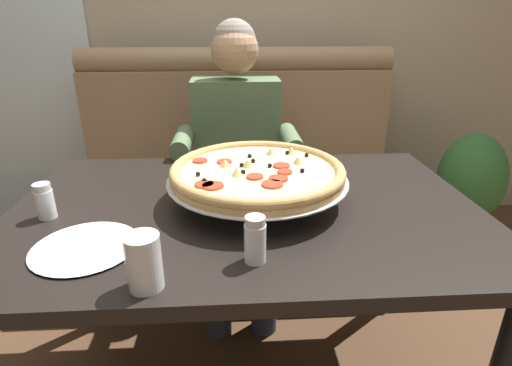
% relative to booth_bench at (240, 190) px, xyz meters
% --- Properties ---
extents(booth_bench, '(1.71, 0.78, 1.13)m').
position_rel_booth_bench_xyz_m(booth_bench, '(0.00, 0.00, 0.00)').
color(booth_bench, '#937556').
rests_on(booth_bench, ground_plane).
extents(dining_table, '(1.40, 0.91, 0.75)m').
position_rel_booth_bench_xyz_m(dining_table, '(0.00, -0.92, 0.27)').
color(dining_table, black).
rests_on(dining_table, ground_plane).
extents(diner_main, '(0.54, 0.64, 1.27)m').
position_rel_booth_bench_xyz_m(diner_main, '(-0.02, -0.27, 0.31)').
color(diner_main, '#2D3342').
rests_on(diner_main, ground_plane).
extents(pizza, '(0.55, 0.55, 0.12)m').
position_rel_booth_bench_xyz_m(pizza, '(0.04, -0.89, 0.44)').
color(pizza, silver).
rests_on(pizza, dining_table).
extents(shaker_oregano, '(0.05, 0.05, 0.11)m').
position_rel_booth_bench_xyz_m(shaker_oregano, '(0.01, -1.23, 0.40)').
color(shaker_oregano, white).
rests_on(shaker_oregano, dining_table).
extents(shaker_pepper_flakes, '(0.05, 0.05, 0.10)m').
position_rel_booth_bench_xyz_m(shaker_pepper_flakes, '(-0.56, -0.97, 0.40)').
color(shaker_pepper_flakes, white).
rests_on(shaker_pepper_flakes, dining_table).
extents(plate_near_left, '(0.26, 0.26, 0.02)m').
position_rel_booth_bench_xyz_m(plate_near_left, '(-0.40, -1.15, 0.36)').
color(plate_near_left, white).
rests_on(plate_near_left, dining_table).
extents(drinking_glass, '(0.07, 0.07, 0.12)m').
position_rel_booth_bench_xyz_m(drinking_glass, '(-0.22, -1.31, 0.41)').
color(drinking_glass, silver).
rests_on(drinking_glass, dining_table).
extents(patio_chair, '(0.43, 0.42, 0.86)m').
position_rel_booth_bench_xyz_m(patio_chair, '(-1.28, 1.09, 0.13)').
color(patio_chair, black).
rests_on(patio_chair, ground_plane).
extents(potted_plant, '(0.36, 0.36, 0.70)m').
position_rel_booth_bench_xyz_m(potted_plant, '(1.29, -0.03, -0.01)').
color(potted_plant, brown).
rests_on(potted_plant, ground_plane).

